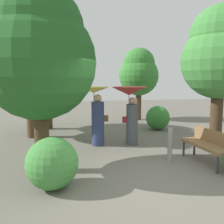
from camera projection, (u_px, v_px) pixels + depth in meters
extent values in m
plane|color=#6B665B|center=(146.00, 184.00, 4.89)|extent=(40.00, 40.00, 0.00)
cylinder|color=navy|center=(98.00, 124.00, 7.71)|extent=(0.40, 0.40, 1.41)
sphere|color=tan|center=(98.00, 98.00, 7.60)|extent=(0.25, 0.25, 0.25)
cylinder|color=#333338|center=(94.00, 105.00, 7.61)|extent=(0.02, 0.02, 0.77)
cone|color=#D8C64C|center=(94.00, 90.00, 7.55)|extent=(1.02, 1.02, 0.19)
cube|color=brown|center=(106.00, 118.00, 7.74)|extent=(0.14, 0.10, 0.20)
cylinder|color=#474C56|center=(132.00, 124.00, 7.87)|extent=(0.38, 0.38, 1.32)
sphere|color=tan|center=(132.00, 101.00, 7.77)|extent=(0.24, 0.24, 0.24)
cylinder|color=#333338|center=(129.00, 107.00, 7.78)|extent=(0.02, 0.02, 0.75)
cone|color=#B22D2D|center=(129.00, 91.00, 7.71)|extent=(1.16, 1.16, 0.27)
cube|color=maroon|center=(125.00, 120.00, 7.81)|extent=(0.14, 0.10, 0.20)
cylinder|color=#38383D|center=(184.00, 148.00, 6.67)|extent=(0.06, 0.06, 0.44)
cylinder|color=#38383D|center=(194.00, 147.00, 6.76)|extent=(0.06, 0.06, 0.44)
cylinder|color=#38383D|center=(218.00, 164.00, 5.39)|extent=(0.06, 0.06, 0.44)
cube|color=olive|center=(205.00, 146.00, 6.04)|extent=(0.58, 1.53, 0.08)
cube|color=olive|center=(214.00, 137.00, 6.09)|extent=(0.20, 1.50, 0.35)
cylinder|color=#42301E|center=(48.00, 91.00, 10.18)|extent=(0.33, 0.33, 3.29)
sphere|color=#4C9338|center=(47.00, 71.00, 10.08)|extent=(2.59, 2.59, 2.59)
sphere|color=#4C9338|center=(46.00, 55.00, 9.99)|extent=(2.07, 2.07, 2.07)
cylinder|color=#42301E|center=(218.00, 91.00, 7.09)|extent=(0.35, 0.35, 3.52)
sphere|color=#428C3D|center=(219.00, 61.00, 6.97)|extent=(2.19, 2.19, 2.19)
sphere|color=#428C3D|center=(221.00, 36.00, 6.88)|extent=(1.75, 1.75, 1.75)
cylinder|color=#4C3823|center=(31.00, 86.00, 8.64)|extent=(0.38, 0.38, 3.78)
sphere|color=#428C3D|center=(29.00, 59.00, 8.52)|extent=(2.92, 2.92, 2.92)
sphere|color=#428C3D|center=(28.00, 37.00, 8.42)|extent=(2.33, 2.33, 2.33)
cylinder|color=#4C3823|center=(139.00, 91.00, 12.65)|extent=(0.31, 0.31, 3.08)
sphere|color=#387F33|center=(139.00, 76.00, 12.55)|extent=(2.05, 2.05, 2.05)
sphere|color=#387F33|center=(139.00, 64.00, 12.47)|extent=(1.64, 1.64, 1.64)
cylinder|color=#42301E|center=(40.00, 100.00, 5.35)|extent=(0.33, 0.33, 3.29)
sphere|color=#235B23|center=(39.00, 62.00, 5.24)|extent=(2.52, 2.52, 2.52)
sphere|color=#235B23|center=(38.00, 31.00, 5.15)|extent=(2.01, 2.01, 2.01)
sphere|color=#428C3D|center=(52.00, 163.00, 4.62)|extent=(1.01, 1.01, 1.01)
sphere|color=#387F33|center=(158.00, 118.00, 10.24)|extent=(1.01, 1.01, 1.01)
cylinder|color=gray|center=(170.00, 145.00, 6.20)|extent=(0.12, 0.12, 0.88)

